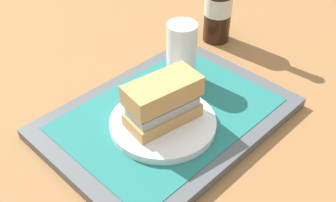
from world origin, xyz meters
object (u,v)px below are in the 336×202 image
object	(u,v)px
sandwich	(164,100)
beer_glass	(182,51)
plate	(163,123)
beer_bottle	(219,0)

from	to	relation	value
sandwich	beer_glass	distance (m)	0.15
plate	beer_bottle	bearing A→B (deg)	24.23
sandwich	beer_bottle	xyz separation A→B (m)	(0.33, 0.15, 0.03)
beer_glass	beer_bottle	world-z (taller)	beer_bottle
sandwich	beer_glass	world-z (taller)	beer_glass
beer_glass	beer_bottle	bearing A→B (deg)	19.68
plate	sandwich	size ratio (longest dim) A/B	1.37
sandwich	beer_bottle	world-z (taller)	beer_bottle
plate	beer_glass	bearing A→B (deg)	30.80
beer_glass	sandwich	bearing A→B (deg)	-148.35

